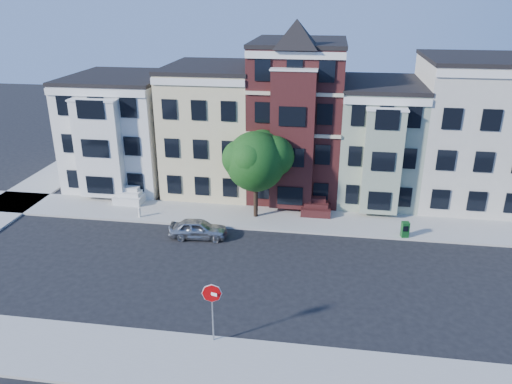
% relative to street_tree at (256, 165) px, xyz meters
% --- Properties ---
extents(ground, '(120.00, 120.00, 0.00)m').
position_rel_street_tree_xyz_m(ground, '(2.46, -8.14, -4.14)').
color(ground, black).
extents(far_sidewalk, '(60.00, 4.00, 0.15)m').
position_rel_street_tree_xyz_m(far_sidewalk, '(2.46, -0.14, -4.07)').
color(far_sidewalk, '#9E9B93').
rests_on(far_sidewalk, ground).
extents(near_sidewalk, '(60.00, 4.00, 0.15)m').
position_rel_street_tree_xyz_m(near_sidewalk, '(2.46, -16.14, -4.07)').
color(near_sidewalk, '#9E9B93').
rests_on(near_sidewalk, ground).
extents(house_white, '(8.00, 9.00, 9.00)m').
position_rel_street_tree_xyz_m(house_white, '(-12.54, 6.36, 0.36)').
color(house_white, silver).
rests_on(house_white, ground).
extents(house_yellow, '(7.00, 9.00, 10.00)m').
position_rel_street_tree_xyz_m(house_yellow, '(-4.54, 6.36, 0.86)').
color(house_yellow, beige).
rests_on(house_yellow, ground).
extents(house_brown, '(7.00, 9.00, 12.00)m').
position_rel_street_tree_xyz_m(house_brown, '(2.46, 6.36, 1.86)').
color(house_brown, '#391414').
rests_on(house_brown, ground).
extents(house_green, '(6.00, 9.00, 9.00)m').
position_rel_street_tree_xyz_m(house_green, '(8.96, 6.36, 0.36)').
color(house_green, gray).
rests_on(house_green, ground).
extents(house_cream, '(8.00, 9.00, 11.00)m').
position_rel_street_tree_xyz_m(house_cream, '(15.96, 6.36, 1.36)').
color(house_cream, beige).
rests_on(house_cream, ground).
extents(street_tree, '(9.07, 9.07, 7.98)m').
position_rel_street_tree_xyz_m(street_tree, '(0.00, 0.00, 0.00)').
color(street_tree, '#20531C').
rests_on(street_tree, far_sidewalk).
extents(parked_car, '(4.07, 1.91, 1.35)m').
position_rel_street_tree_xyz_m(parked_car, '(-3.41, -3.79, -3.47)').
color(parked_car, '#9B9DA3').
rests_on(parked_car, ground).
extents(newspaper_box, '(0.56, 0.51, 1.08)m').
position_rel_street_tree_xyz_m(newspaper_box, '(10.55, -1.84, -3.45)').
color(newspaper_box, '#15541F').
rests_on(newspaper_box, far_sidewalk).
extents(fire_hydrant, '(0.25, 0.25, 0.60)m').
position_rel_street_tree_xyz_m(fire_hydrant, '(-8.50, -1.46, -3.69)').
color(fire_hydrant, beige).
rests_on(fire_hydrant, far_sidewalk).
extents(stop_sign, '(0.96, 0.37, 3.50)m').
position_rel_street_tree_xyz_m(stop_sign, '(0.14, -14.44, -2.24)').
color(stop_sign, '#AE0407').
rests_on(stop_sign, near_sidewalk).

